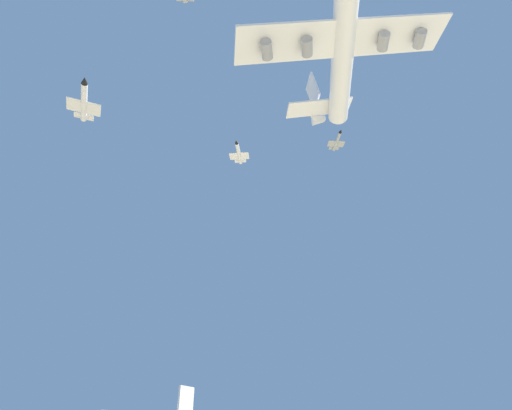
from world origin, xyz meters
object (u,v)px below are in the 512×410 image
chase_jet_lead (239,153)px  chase_jet_right_wing (84,102)px  carrier_jet (343,35)px  chase_jet_high_escort (337,141)px

chase_jet_lead → chase_jet_right_wing: bearing=-25.4°
chase_jet_lead → chase_jet_right_wing: size_ratio=0.92×
carrier_jet → chase_jet_right_wing: size_ratio=4.27×
carrier_jet → chase_jet_high_escort: (-68.58, -44.54, 29.02)m
carrier_jet → chase_jet_right_wing: carrier_jet is taller
carrier_jet → chase_jet_lead: (-23.33, -64.82, 7.32)m
chase_jet_right_wing → chase_jet_high_escort: (-112.83, 4.44, 52.25)m
chase_jet_lead → chase_jet_high_escort: 54.13m
chase_jet_high_escort → chase_jet_right_wing: bearing=-50.3°
chase_jet_right_wing → chase_jet_high_escort: size_ratio=1.12×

